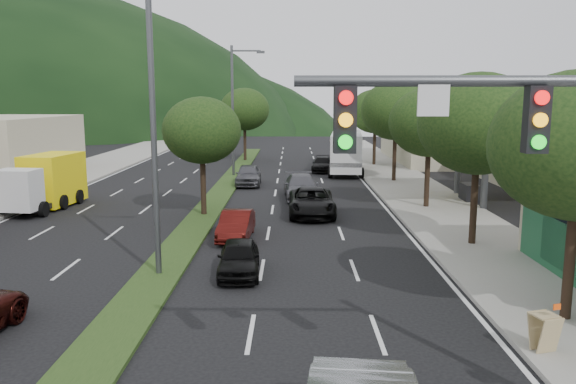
{
  "coord_description": "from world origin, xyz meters",
  "views": [
    {
      "loc": [
        4.57,
        -10.52,
        6.03
      ],
      "look_at": [
        4.41,
        12.76,
        2.14
      ],
      "focal_mm": 35.0,
      "sensor_mm": 36.0,
      "label": 1
    }
  ],
  "objects_px": {
    "car_queue_b": "(301,187)",
    "car_queue_f": "(323,164)",
    "tree_med_near": "(202,131)",
    "car_queue_c": "(236,225)",
    "tree_med_far": "(245,109)",
    "box_truck": "(47,183)",
    "car_queue_a": "(239,257)",
    "traffic_signal": "(568,185)",
    "tree_r_e": "(375,111)",
    "car_queue_d": "(312,202)",
    "tree_r_c": "(429,123)",
    "motorhome": "(346,152)",
    "a_frame_sign": "(545,329)",
    "tree_r_b": "(478,124)",
    "car_queue_e": "(248,175)",
    "streetlight_near": "(159,112)",
    "tree_r_d": "(396,111)",
    "streetlight_mid": "(235,104)"
  },
  "relations": [
    {
      "from": "car_queue_b",
      "to": "car_queue_f",
      "type": "relative_size",
      "value": 1.19
    },
    {
      "from": "tree_med_near",
      "to": "car_queue_b",
      "type": "bearing_deg",
      "value": 45.53
    },
    {
      "from": "car_queue_c",
      "to": "tree_med_near",
      "type": "bearing_deg",
      "value": 116.77
    },
    {
      "from": "tree_med_far",
      "to": "box_truck",
      "type": "bearing_deg",
      "value": -110.58
    },
    {
      "from": "car_queue_a",
      "to": "traffic_signal",
      "type": "bearing_deg",
      "value": -60.41
    },
    {
      "from": "tree_r_e",
      "to": "tree_med_near",
      "type": "distance_m",
      "value": 25.06
    },
    {
      "from": "car_queue_d",
      "to": "car_queue_a",
      "type": "bearing_deg",
      "value": -106.16
    },
    {
      "from": "tree_r_c",
      "to": "motorhome",
      "type": "relative_size",
      "value": 0.75
    },
    {
      "from": "car_queue_d",
      "to": "tree_r_c",
      "type": "bearing_deg",
      "value": 15.21
    },
    {
      "from": "car_queue_d",
      "to": "a_frame_sign",
      "type": "bearing_deg",
      "value": -73.43
    },
    {
      "from": "motorhome",
      "to": "tree_med_near",
      "type": "bearing_deg",
      "value": -112.11
    },
    {
      "from": "tree_r_b",
      "to": "car_queue_a",
      "type": "height_order",
      "value": "tree_r_b"
    },
    {
      "from": "tree_r_b",
      "to": "car_queue_d",
      "type": "xyz_separation_m",
      "value": [
        -6.4,
        6.24,
        -4.33
      ]
    },
    {
      "from": "tree_r_e",
      "to": "traffic_signal",
      "type": "bearing_deg",
      "value": -94.09
    },
    {
      "from": "traffic_signal",
      "to": "car_queue_e",
      "type": "distance_m",
      "value": 31.28
    },
    {
      "from": "car_queue_b",
      "to": "tree_med_near",
      "type": "bearing_deg",
      "value": -137.96
    },
    {
      "from": "car_queue_d",
      "to": "a_frame_sign",
      "type": "height_order",
      "value": "car_queue_d"
    },
    {
      "from": "tree_r_c",
      "to": "box_truck",
      "type": "distance_m",
      "value": 21.27
    },
    {
      "from": "streetlight_near",
      "to": "tree_r_c",
      "type": "bearing_deg",
      "value": 45.49
    },
    {
      "from": "tree_r_d",
      "to": "motorhome",
      "type": "distance_m",
      "value": 6.86
    },
    {
      "from": "tree_r_e",
      "to": "tree_med_far",
      "type": "bearing_deg",
      "value": 161.57
    },
    {
      "from": "traffic_signal",
      "to": "tree_r_d",
      "type": "distance_m",
      "value": 31.68
    },
    {
      "from": "streetlight_mid",
      "to": "car_queue_a",
      "type": "height_order",
      "value": "streetlight_mid"
    },
    {
      "from": "tree_r_c",
      "to": "tree_med_near",
      "type": "height_order",
      "value": "tree_r_c"
    },
    {
      "from": "tree_med_far",
      "to": "tree_med_near",
      "type": "bearing_deg",
      "value": -90.0
    },
    {
      "from": "tree_r_c",
      "to": "traffic_signal",
      "type": "bearing_deg",
      "value": -97.85
    },
    {
      "from": "car_queue_f",
      "to": "tree_r_e",
      "type": "bearing_deg",
      "value": 44.53
    },
    {
      "from": "car_queue_a",
      "to": "car_queue_c",
      "type": "xyz_separation_m",
      "value": [
        -0.58,
        5.0,
        0.01
      ]
    },
    {
      "from": "car_queue_e",
      "to": "car_queue_b",
      "type": "bearing_deg",
      "value": -56.98
    },
    {
      "from": "car_queue_e",
      "to": "motorhome",
      "type": "distance_m",
      "value": 10.01
    },
    {
      "from": "tree_med_near",
      "to": "tree_med_far",
      "type": "bearing_deg",
      "value": 90.0
    },
    {
      "from": "tree_r_b",
      "to": "tree_med_far",
      "type": "relative_size",
      "value": 1.0
    },
    {
      "from": "tree_r_d",
      "to": "tree_med_near",
      "type": "bearing_deg",
      "value": -135.0
    },
    {
      "from": "traffic_signal",
      "to": "tree_r_e",
      "type": "bearing_deg",
      "value": 85.91
    },
    {
      "from": "a_frame_sign",
      "to": "tree_r_b",
      "type": "bearing_deg",
      "value": 64.83
    },
    {
      "from": "car_queue_c",
      "to": "car_queue_f",
      "type": "height_order",
      "value": "car_queue_c"
    },
    {
      "from": "car_queue_a",
      "to": "car_queue_b",
      "type": "xyz_separation_m",
      "value": [
        2.41,
        15.0,
        0.12
      ]
    },
    {
      "from": "tree_r_e",
      "to": "car_queue_f",
      "type": "relative_size",
      "value": 1.61
    },
    {
      "from": "tree_med_far",
      "to": "car_queue_c",
      "type": "distance_m",
      "value": 31.15
    },
    {
      "from": "tree_med_far",
      "to": "car_queue_b",
      "type": "distance_m",
      "value": 21.81
    },
    {
      "from": "tree_r_c",
      "to": "car_queue_e",
      "type": "bearing_deg",
      "value": 140.79
    },
    {
      "from": "tree_med_far",
      "to": "box_truck",
      "type": "relative_size",
      "value": 1.12
    },
    {
      "from": "tree_r_c",
      "to": "car_queue_f",
      "type": "bearing_deg",
      "value": 106.82
    },
    {
      "from": "car_queue_b",
      "to": "a_frame_sign",
      "type": "height_order",
      "value": "car_queue_b"
    },
    {
      "from": "streetlight_mid",
      "to": "motorhome",
      "type": "distance_m",
      "value": 9.83
    },
    {
      "from": "tree_r_e",
      "to": "car_queue_c",
      "type": "bearing_deg",
      "value": -110.2
    },
    {
      "from": "streetlight_mid",
      "to": "box_truck",
      "type": "height_order",
      "value": "streetlight_mid"
    },
    {
      "from": "motorhome",
      "to": "a_frame_sign",
      "type": "xyz_separation_m",
      "value": [
        1.5,
        -33.17,
        -1.04
      ]
    },
    {
      "from": "tree_r_d",
      "to": "tree_r_e",
      "type": "distance_m",
      "value": 10.0
    },
    {
      "from": "streetlight_near",
      "to": "car_queue_c",
      "type": "xyz_separation_m",
      "value": [
        1.95,
        5.24,
        -4.98
      ]
    }
  ]
}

